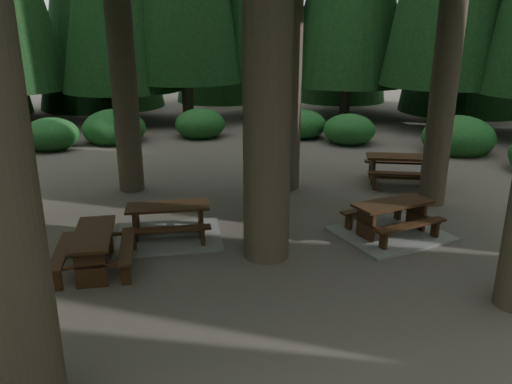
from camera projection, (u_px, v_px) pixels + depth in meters
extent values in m
plane|color=#4B433C|center=(227.00, 264.00, 8.96)|extent=(80.00, 80.00, 0.00)
cube|color=gray|center=(390.00, 234.00, 10.23)|extent=(2.39, 2.10, 0.05)
cube|color=#352010|center=(393.00, 203.00, 10.03)|extent=(1.73, 0.94, 0.05)
cube|color=#352010|center=(375.00, 208.00, 10.58)|extent=(1.65, 0.54, 0.05)
cube|color=#352010|center=(411.00, 225.00, 9.65)|extent=(1.65, 0.54, 0.05)
cube|color=#352010|center=(366.00, 225.00, 9.87)|extent=(0.17, 0.50, 0.66)
cube|color=#352010|center=(366.00, 223.00, 9.85)|extent=(0.33, 1.31, 0.05)
cube|color=#352010|center=(416.00, 215.00, 10.42)|extent=(0.17, 0.50, 0.66)
cube|color=#352010|center=(416.00, 212.00, 10.40)|extent=(0.33, 1.31, 0.05)
cube|color=#352010|center=(391.00, 227.00, 10.19)|extent=(1.35, 0.34, 0.07)
cube|color=#352010|center=(93.00, 234.00, 8.55)|extent=(0.74, 1.66, 0.05)
cube|color=#352010|center=(62.00, 251.00, 8.54)|extent=(0.33, 1.64, 0.05)
cube|color=#352010|center=(127.00, 246.00, 8.74)|extent=(0.33, 1.64, 0.05)
cube|color=#352010|center=(91.00, 269.00, 8.06)|extent=(0.50, 0.11, 0.65)
cube|color=#352010|center=(90.00, 266.00, 8.04)|extent=(1.31, 0.16, 0.05)
cube|color=#352010|center=(99.00, 238.00, 9.27)|extent=(0.50, 0.11, 0.65)
cube|color=#352010|center=(99.00, 235.00, 9.25)|extent=(1.31, 0.16, 0.05)
cube|color=#352010|center=(96.00, 261.00, 8.71)|extent=(0.16, 1.35, 0.07)
cube|color=gray|center=(169.00, 237.00, 10.09)|extent=(2.23, 1.91, 0.05)
cube|color=#352010|center=(168.00, 206.00, 9.89)|extent=(1.68, 0.79, 0.05)
cube|color=#352010|center=(168.00, 210.00, 10.48)|extent=(1.64, 0.38, 0.05)
cube|color=#352010|center=(168.00, 229.00, 9.46)|extent=(1.64, 0.38, 0.05)
cube|color=#352010|center=(135.00, 225.00, 9.89)|extent=(0.12, 0.50, 0.65)
cube|color=#352010|center=(135.00, 222.00, 9.88)|extent=(0.20, 1.31, 0.05)
cube|color=#352010|center=(201.00, 221.00, 10.09)|extent=(0.12, 0.50, 0.65)
cube|color=#352010|center=(201.00, 218.00, 10.08)|extent=(0.20, 1.31, 0.05)
cube|color=#352010|center=(169.00, 230.00, 10.04)|extent=(1.35, 0.21, 0.07)
cube|color=#352010|center=(401.00, 157.00, 13.40)|extent=(1.94, 1.34, 0.06)
cube|color=#352010|center=(397.00, 162.00, 14.06)|extent=(1.77, 0.92, 0.05)
cube|color=#352010|center=(404.00, 174.00, 12.92)|extent=(1.77, 0.92, 0.05)
cube|color=#352010|center=(373.00, 170.00, 13.61)|extent=(0.29, 0.54, 0.73)
cube|color=#352010|center=(373.00, 168.00, 13.59)|extent=(0.63, 1.38, 0.06)
cube|color=#352010|center=(428.00, 172.00, 13.43)|extent=(0.29, 0.54, 0.73)
cube|color=#352010|center=(428.00, 170.00, 13.41)|extent=(0.63, 1.38, 0.06)
cube|color=#352010|center=(399.00, 177.00, 13.57)|extent=(1.43, 0.65, 0.08)
ellipsoid|color=#1B4F1E|center=(458.00, 140.00, 17.08)|extent=(2.42, 2.42, 1.49)
ellipsoid|color=#1B4F1E|center=(349.00, 132.00, 18.40)|extent=(1.90, 1.90, 1.17)
ellipsoid|color=#1B4F1E|center=(302.00, 127.00, 19.43)|extent=(1.84, 1.84, 1.13)
ellipsoid|color=#1B4F1E|center=(200.00, 127.00, 19.48)|extent=(1.95, 1.95, 1.20)
ellipsoid|color=#1B4F1E|center=(115.00, 131.00, 18.65)|extent=(2.31, 2.31, 1.42)
ellipsoid|color=#1B4F1E|center=(51.00, 138.00, 17.53)|extent=(1.93, 1.93, 1.19)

